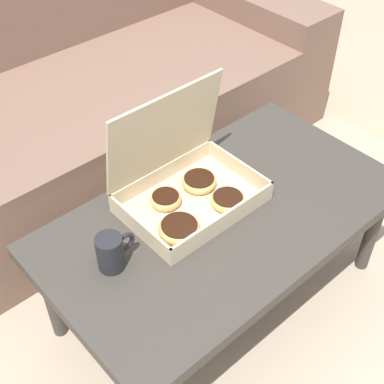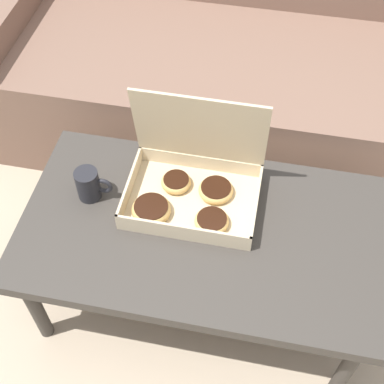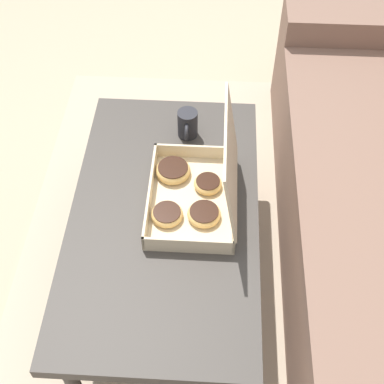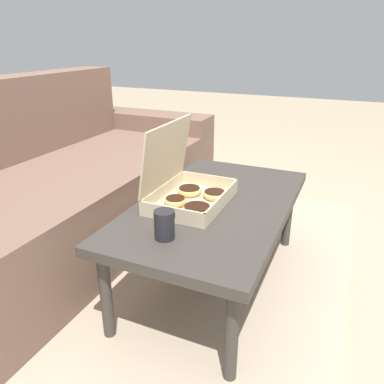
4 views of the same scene
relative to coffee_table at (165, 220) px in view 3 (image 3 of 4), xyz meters
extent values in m
plane|color=tan|center=(0.00, 0.07, -0.37)|extent=(12.00, 12.00, 0.00)
cube|color=tan|center=(0.00, 0.37, -0.36)|extent=(2.31, 1.89, 0.01)
cube|color=#7A5B4C|center=(-0.98, 0.86, -0.09)|extent=(0.24, 0.87, 0.55)
cube|color=#3D3833|center=(0.00, 0.00, 0.02)|extent=(1.06, 0.60, 0.04)
cylinder|color=#3D3833|center=(-0.47, -0.24, -0.18)|extent=(0.04, 0.04, 0.37)
cylinder|color=#3D3833|center=(0.47, -0.24, -0.18)|extent=(0.04, 0.04, 0.37)
cylinder|color=#3D3833|center=(-0.47, 0.24, -0.18)|extent=(0.04, 0.04, 0.37)
cube|color=beige|center=(-0.05, 0.09, 0.04)|extent=(0.39, 0.27, 0.01)
cube|color=beige|center=(-0.05, -0.05, 0.08)|extent=(0.39, 0.01, 0.05)
cube|color=beige|center=(-0.05, 0.22, 0.08)|extent=(0.39, 0.01, 0.05)
cube|color=beige|center=(-0.24, 0.09, 0.08)|extent=(0.01, 0.27, 0.05)
cube|color=beige|center=(0.14, 0.09, 0.08)|extent=(0.01, 0.27, 0.05)
cube|color=beige|center=(-0.05, 0.20, 0.24)|extent=(0.39, 0.05, 0.27)
torus|color=#E0B266|center=(-0.11, 0.13, 0.06)|extent=(0.09, 0.09, 0.03)
cylinder|color=black|center=(-0.11, 0.13, 0.07)|extent=(0.08, 0.08, 0.01)
torus|color=#E0B266|center=(0.02, 0.13, 0.06)|extent=(0.10, 0.10, 0.03)
cylinder|color=black|center=(0.02, 0.13, 0.07)|extent=(0.09, 0.09, 0.01)
torus|color=#E0B266|center=(-0.15, 0.02, 0.07)|extent=(0.12, 0.12, 0.04)
cylinder|color=black|center=(-0.15, 0.02, 0.08)|extent=(0.10, 0.10, 0.02)
torus|color=#E0B266|center=(0.03, 0.01, 0.06)|extent=(0.10, 0.10, 0.03)
cylinder|color=black|center=(0.03, 0.01, 0.07)|extent=(0.09, 0.09, 0.01)
cylinder|color=#232328|center=(-0.35, 0.05, 0.09)|extent=(0.07, 0.07, 0.10)
torus|color=#232328|center=(-0.31, 0.05, 0.10)|extent=(0.06, 0.01, 0.06)
camera|label=1|loc=(-0.79, -0.75, 1.13)|focal=50.00mm
camera|label=2|loc=(0.14, -0.87, 1.32)|focal=50.00mm
camera|label=3|loc=(1.02, 0.15, 1.39)|focal=50.00mm
camera|label=4|loc=(-1.36, -0.49, 0.69)|focal=35.00mm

